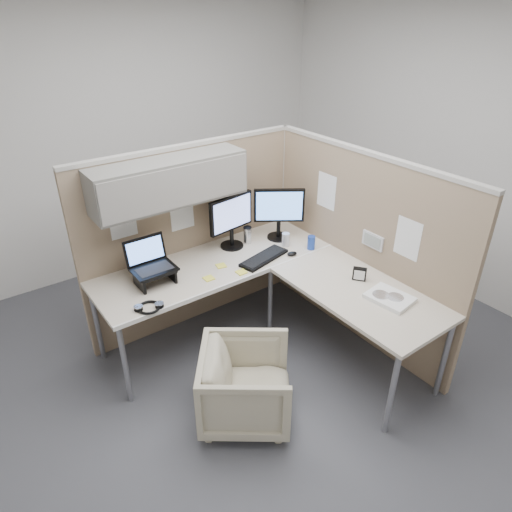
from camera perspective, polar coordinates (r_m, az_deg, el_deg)
ground at (r=3.86m, az=1.02°, el=-13.01°), size 4.50×4.50×0.00m
partition_back at (r=3.76m, az=-9.16°, el=5.38°), size 2.00×0.36×1.63m
partition_right at (r=3.87m, az=12.42°, el=1.14°), size 0.07×2.03×1.63m
desk at (r=3.59m, az=1.49°, el=-2.94°), size 2.00×1.98×0.73m
office_chair at (r=3.25m, az=-1.26°, el=-15.44°), size 0.81×0.82×0.62m
monitor_left at (r=3.86m, az=-3.11°, el=4.82°), size 0.44×0.20×0.47m
monitor_right at (r=4.01m, az=2.89°, el=5.79°), size 0.38×0.28×0.47m
laptop_station at (r=3.50m, az=-12.86°, el=-1.35°), size 0.32×0.27×0.33m
keyboard at (r=3.77m, az=0.99°, el=-0.25°), size 0.48×0.25×0.02m
mouse at (r=3.84m, az=4.53°, el=0.29°), size 0.10×0.07×0.03m
travel_mug at (r=4.00m, az=-1.07°, el=2.66°), size 0.07×0.07×0.15m
soda_can_green at (r=3.93m, az=6.92°, el=1.67°), size 0.07×0.07×0.12m
soda_can_silver at (r=3.97m, az=3.72°, el=2.06°), size 0.07×0.07×0.12m
sticky_note_d at (r=3.68m, az=-4.39°, el=-1.22°), size 0.09×0.09×0.01m
sticky_note_a at (r=3.53m, az=-5.93°, el=-2.79°), size 0.08×0.08×0.01m
sticky_note_b at (r=3.59m, az=-1.84°, el=-2.03°), size 0.08×0.08×0.01m
headphones at (r=3.26m, az=-13.22°, el=-6.25°), size 0.21×0.21×0.03m
paper_stack at (r=3.41m, az=16.36°, el=-5.03°), size 0.28×0.33×0.03m
desk_clock at (r=3.56m, az=12.81°, el=-2.21°), size 0.09×0.11×0.10m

